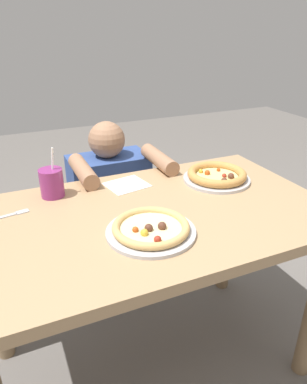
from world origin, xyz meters
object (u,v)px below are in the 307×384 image
(fork, at_px, (3,217))
(pizza_far, at_px, (217,176))
(pizza_near, at_px, (151,229))
(drink_cup_colored, at_px, (52,183))
(diner_seated, at_px, (112,216))

(fork, bearing_deg, pizza_far, -1.87)
(pizza_near, relative_size, drink_cup_colored, 1.49)
(drink_cup_colored, bearing_deg, pizza_far, -11.19)
(pizza_near, distance_m, fork, 0.52)
(pizza_far, bearing_deg, drink_cup_colored, 168.81)
(pizza_far, bearing_deg, pizza_near, -147.12)
(drink_cup_colored, bearing_deg, diner_seated, 46.03)
(pizza_far, distance_m, diner_seated, 0.68)
(drink_cup_colored, relative_size, diner_seated, 0.21)
(pizza_near, relative_size, diner_seated, 0.31)
(drink_cup_colored, xyz_separation_m, fork, (-0.19, -0.10, -0.05))
(pizza_near, bearing_deg, pizza_far, 32.88)
(drink_cup_colored, distance_m, diner_seated, 0.62)
(drink_cup_colored, relative_size, fork, 0.96)
(fork, bearing_deg, drink_cup_colored, 28.37)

